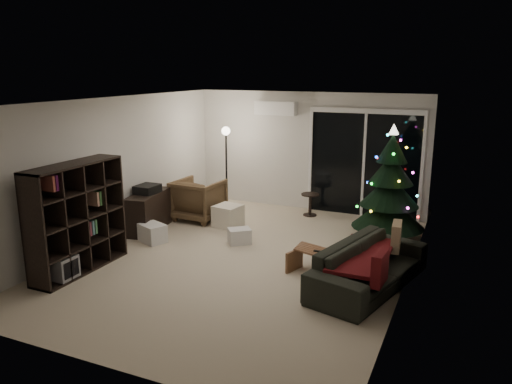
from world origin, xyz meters
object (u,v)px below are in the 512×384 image
at_px(bookshelf, 67,216).
at_px(coffee_table, 328,265).
at_px(media_cabinet, 149,212).
at_px(christmas_tree, 390,183).
at_px(armchair, 199,199).
at_px(sofa, 369,266).

distance_m(bookshelf, coffee_table, 3.95).
relative_size(media_cabinet, christmas_tree, 0.56).
bearing_deg(bookshelf, armchair, 87.75).
distance_m(media_cabinet, coffee_table, 3.75).
height_order(armchair, christmas_tree, christmas_tree).
bearing_deg(bookshelf, coffee_table, 26.77).
relative_size(sofa, coffee_table, 1.96).
bearing_deg(sofa, media_cabinet, 93.46).
bearing_deg(christmas_tree, armchair, -175.16).
height_order(bookshelf, coffee_table, bookshelf).
height_order(media_cabinet, sofa, media_cabinet).
xyz_separation_m(armchair, sofa, (3.80, -1.84, -0.10)).
bearing_deg(sofa, armchair, 78.83).
height_order(bookshelf, christmas_tree, christmas_tree).
bearing_deg(media_cabinet, armchair, 52.51).
distance_m(bookshelf, christmas_tree, 5.34).
distance_m(bookshelf, sofa, 4.48).
bearing_deg(coffee_table, media_cabinet, -173.32).
relative_size(bookshelf, media_cabinet, 1.43).
bearing_deg(bookshelf, christmas_tree, 45.61).
relative_size(armchair, coffee_table, 0.82).
xyz_separation_m(bookshelf, sofa, (4.30, 1.15, -0.50)).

